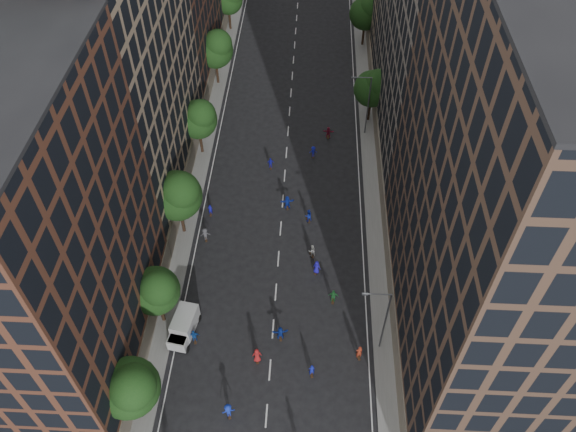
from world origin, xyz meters
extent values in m
plane|color=black|center=(0.00, 40.00, 0.00)|extent=(240.00, 240.00, 0.00)
cube|color=slate|center=(-12.00, 47.50, 0.07)|extent=(4.00, 105.00, 0.15)
cube|color=slate|center=(12.00, 47.50, 0.07)|extent=(4.00, 105.00, 0.15)
cube|color=#502C1E|center=(-19.00, 11.00, 15.00)|extent=(14.00, 22.00, 30.00)
cube|color=#8E765D|center=(-19.00, 35.00, 17.00)|extent=(14.00, 26.00, 34.00)
cube|color=#4C3528|center=(19.00, 15.00, 18.00)|extent=(14.00, 30.00, 36.00)
cube|color=#6A6158|center=(19.00, 44.00, 16.50)|extent=(14.00, 28.00, 33.00)
cylinder|color=black|center=(-11.20, 4.00, 1.98)|extent=(0.36, 0.36, 3.96)
sphere|color=black|center=(-11.20, 4.00, 5.58)|extent=(5.20, 5.20, 5.20)
sphere|color=black|center=(-10.55, 3.48, 6.88)|extent=(3.90, 3.90, 3.90)
cylinder|color=black|center=(-11.20, 14.00, 1.85)|extent=(0.36, 0.36, 3.70)
sphere|color=black|center=(-11.20, 14.00, 5.21)|extent=(4.80, 4.80, 4.80)
sphere|color=black|center=(-10.60, 13.52, 6.41)|extent=(3.60, 3.60, 3.60)
cylinder|color=black|center=(-11.20, 26.00, 2.11)|extent=(0.36, 0.36, 4.22)
sphere|color=black|center=(-11.20, 26.00, 5.95)|extent=(5.60, 5.60, 5.60)
sphere|color=black|center=(-10.50, 25.44, 7.35)|extent=(4.20, 4.20, 4.20)
cylinder|color=black|center=(-11.20, 40.00, 1.94)|extent=(0.36, 0.36, 3.87)
sphere|color=black|center=(-11.20, 40.00, 5.46)|extent=(5.00, 5.00, 5.00)
sphere|color=black|center=(-10.57, 39.50, 6.71)|extent=(3.75, 3.75, 3.75)
cylinder|color=black|center=(-11.20, 56.00, 2.02)|extent=(0.36, 0.36, 4.05)
sphere|color=black|center=(-11.20, 56.00, 5.70)|extent=(5.40, 5.40, 5.40)
sphere|color=black|center=(-10.52, 55.46, 7.05)|extent=(4.05, 4.05, 4.05)
cylinder|color=black|center=(-11.20, 72.00, 1.89)|extent=(0.36, 0.36, 3.78)
sphere|color=black|center=(-11.20, 72.00, 5.33)|extent=(4.80, 4.80, 4.80)
cylinder|color=black|center=(11.20, 48.00, 1.87)|extent=(0.36, 0.36, 3.74)
sphere|color=black|center=(11.20, 48.00, 5.27)|extent=(5.00, 5.00, 5.00)
sphere|color=black|center=(11.82, 47.50, 6.52)|extent=(3.75, 3.75, 3.75)
cylinder|color=black|center=(11.20, 68.00, 1.98)|extent=(0.36, 0.36, 3.96)
sphere|color=black|center=(11.20, 68.00, 5.58)|extent=(5.20, 5.20, 5.20)
sphere|color=black|center=(11.85, 67.48, 6.88)|extent=(3.90, 3.90, 3.90)
cylinder|color=#595B60|center=(10.60, 12.00, 4.50)|extent=(0.18, 0.18, 9.00)
cylinder|color=#595B60|center=(9.40, 12.00, 9.00)|extent=(2.40, 0.12, 0.12)
cube|color=#595B60|center=(8.30, 12.00, 8.95)|extent=(0.50, 0.22, 0.15)
cylinder|color=#595B60|center=(10.60, 45.00, 4.50)|extent=(0.18, 0.18, 9.00)
cylinder|color=#595B60|center=(9.40, 45.00, 9.00)|extent=(2.40, 0.12, 0.12)
cube|color=#595B60|center=(8.30, 45.00, 8.95)|extent=(0.50, 0.22, 0.15)
cube|color=#BDBDBF|center=(-8.71, 13.06, 1.35)|extent=(2.49, 3.63, 2.04)
cube|color=#BDBDBF|center=(-9.06, 11.05, 0.97)|extent=(2.08, 1.78, 1.30)
cube|color=black|center=(-9.06, 11.05, 1.58)|extent=(1.85, 1.47, 0.09)
cylinder|color=black|center=(-10.02, 10.93, 0.35)|extent=(0.35, 0.73, 0.71)
cylinder|color=black|center=(-8.19, 10.61, 0.35)|extent=(0.35, 0.73, 0.71)
cylinder|color=black|center=(-9.40, 14.50, 0.35)|extent=(0.35, 0.73, 0.71)
cylinder|color=black|center=(-7.57, 14.18, 0.35)|extent=(0.35, 0.73, 0.71)
imported|color=#141EA3|center=(3.98, 8.76, 0.80)|extent=(0.64, 0.48, 1.60)
imported|color=#162CB3|center=(-3.37, 4.41, 0.90)|extent=(1.31, 0.98, 1.80)
imported|color=navy|center=(-7.62, 11.79, 0.87)|extent=(1.08, 0.58, 1.75)
imported|color=navy|center=(0.80, 12.52, 0.87)|extent=(1.68, 0.77, 1.75)
imported|color=maroon|center=(-1.28, 9.95, 0.94)|extent=(1.00, 0.73, 1.88)
imported|color=maroon|center=(8.50, 10.80, 0.91)|extent=(0.75, 0.59, 1.82)
imported|color=#B2B3AF|center=(3.71, 23.14, 0.82)|extent=(0.97, 0.87, 1.64)
imported|color=#45454A|center=(-8.50, 24.91, 0.87)|extent=(1.24, 0.89, 1.74)
imported|color=#206C2F|center=(6.07, 17.13, 0.90)|extent=(1.09, 0.54, 1.80)
imported|color=#152EAE|center=(0.62, 30.36, 0.92)|extent=(1.77, 0.87, 1.83)
imported|color=#1D15AC|center=(4.28, 20.83, 0.86)|extent=(0.99, 0.84, 1.72)
imported|color=#131299|center=(-8.50, 28.87, 0.75)|extent=(0.57, 0.39, 1.49)
imported|color=#122396|center=(3.19, 28.38, 0.87)|extent=(1.04, 0.94, 1.74)
imported|color=#151BB2|center=(3.56, 39.88, 0.79)|extent=(1.08, 0.69, 1.58)
imported|color=#1718BD|center=(-1.89, 37.43, 0.76)|extent=(0.93, 0.47, 1.52)
imported|color=maroon|center=(5.54, 43.92, 0.82)|extent=(1.55, 0.60, 1.63)
camera|label=1|loc=(2.96, -16.17, 49.55)|focal=35.00mm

